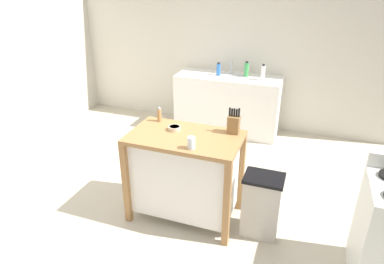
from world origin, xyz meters
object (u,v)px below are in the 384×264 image
bottle_hand_soap (263,73)px  bottle_spray_cleaner (246,69)px  bowl_stoneware_deep (174,128)px  drinking_cup (191,143)px  kitchen_island (185,172)px  trash_bin (262,205)px  sink_faucet (232,67)px  pepper_grinder (159,115)px  bottle_dish_soap (218,69)px  knife_block (234,124)px

bottle_hand_soap → bottle_spray_cleaner: bottle_hand_soap is taller
bowl_stoneware_deep → drinking_cup: (0.29, -0.31, 0.03)m
kitchen_island → drinking_cup: 0.53m
bowl_stoneware_deep → bottle_hand_soap: 2.15m
trash_bin → bottle_spray_cleaner: bottle_spray_cleaner is taller
drinking_cup → sink_faucet: size_ratio=0.50×
drinking_cup → pepper_grinder: bearing=138.4°
kitchen_island → bowl_stoneware_deep: (-0.14, 0.08, 0.42)m
pepper_grinder → bottle_dish_soap: 1.98m
bottle_hand_soap → bottle_spray_cleaner: size_ratio=1.02×
kitchen_island → pepper_grinder: (-0.37, 0.23, 0.47)m
pepper_grinder → bottle_spray_cleaner: bearing=76.9°
bowl_stoneware_deep → sink_faucet: bearing=90.1°
bottle_dish_soap → bottle_spray_cleaner: bearing=9.7°
pepper_grinder → bottle_hand_soap: 2.08m
kitchen_island → trash_bin: kitchen_island is taller
sink_faucet → bottle_spray_cleaner: size_ratio=0.95×
trash_bin → bottle_dish_soap: bearing=115.9°
sink_faucet → bottle_hand_soap: (0.51, -0.18, -0.00)m
knife_block → trash_bin: size_ratio=0.40×
bowl_stoneware_deep → drinking_cup: bearing=-47.0°
knife_block → bowl_stoneware_deep: bearing=-166.2°
pepper_grinder → bottle_hand_soap: bottle_hand_soap is taller
sink_faucet → bottle_dish_soap: sink_faucet is taller
bowl_stoneware_deep → bottle_dish_soap: 2.14m
trash_bin → drinking_cup: bearing=-161.3°
bottle_hand_soap → bottle_dish_soap: 0.68m
kitchen_island → knife_block: bearing=27.8°
pepper_grinder → sink_faucet: sink_faucet is taller
kitchen_island → bottle_dish_soap: bearing=97.9°
drinking_cup → pepper_grinder: pepper_grinder is taller
drinking_cup → trash_bin: drinking_cup is taller
bottle_spray_cleaner → bowl_stoneware_deep: bearing=-96.3°
kitchen_island → drinking_cup: (0.15, -0.23, 0.45)m
bottle_dish_soap → bottle_hand_soap: bearing=-3.1°
kitchen_island → pepper_grinder: pepper_grinder is taller
bottle_hand_soap → bottle_dish_soap: bottle_hand_soap is taller
trash_bin → kitchen_island: bearing=178.9°
pepper_grinder → sink_faucet: size_ratio=0.71×
trash_bin → bottle_spray_cleaner: (-0.67, 2.30, 0.68)m
kitchen_island → bottle_dish_soap: size_ratio=5.44×
kitchen_island → pepper_grinder: size_ratio=6.81×
bowl_stoneware_deep → trash_bin: 1.10m
pepper_grinder → bowl_stoneware_deep: bearing=-33.3°
bowl_stoneware_deep → bottle_spray_cleaner: bearing=83.7°
pepper_grinder → bottle_spray_cleaner: (0.47, 2.05, 0.02)m
drinking_cup → bottle_spray_cleaner: (-0.04, 2.51, 0.03)m
knife_block → kitchen_island: bearing=-152.2°
pepper_grinder → bottle_hand_soap: size_ratio=0.67×
drinking_cup → bottle_spray_cleaner: bottle_spray_cleaner is taller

